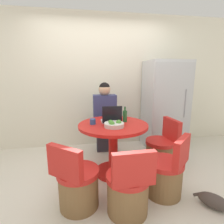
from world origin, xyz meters
The scene contains 14 objects.
ground_plane centered at (0.00, 0.00, 0.00)m, with size 12.00×12.00×0.00m, color beige.
wall_back centered at (0.00, 1.46, 1.30)m, with size 7.00×0.06×2.60m.
refrigerator centered at (1.25, 1.08, 0.85)m, with size 0.75×0.68×1.71m.
dining_table centered at (0.08, 0.25, 0.52)m, with size 0.98×0.98×0.76m.
chair_near_right_corner centered at (0.62, -0.32, 0.26)m, with size 0.53×0.53×0.77m.
chair_near_left_corner centered at (-0.42, -0.36, 0.26)m, with size 0.53×0.53×0.77m.
chair_near_camera centered at (0.11, -0.54, 0.26)m, with size 0.46×0.46×0.77m.
chair_right_side centered at (0.87, 0.32, 0.26)m, with size 0.47×0.46×0.77m.
person_seated centered at (0.04, 0.96, 0.72)m, with size 0.40×0.37×1.32m.
laptop centered at (0.07, 0.32, 0.82)m, with size 0.28×0.23×0.25m.
fruit_bowl centered at (0.07, 0.10, 0.80)m, with size 0.27×0.27×0.10m.
coffee_cup centered at (-0.20, 0.27, 0.80)m, with size 0.08×0.08×0.08m.
bottle centered at (0.27, 0.33, 0.85)m, with size 0.06×0.06×0.23m.
cat centered at (1.07, -0.64, 0.09)m, with size 0.32×0.37×0.16m.
Camera 1 is at (-0.32, -2.10, 1.45)m, focal length 28.00 mm.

